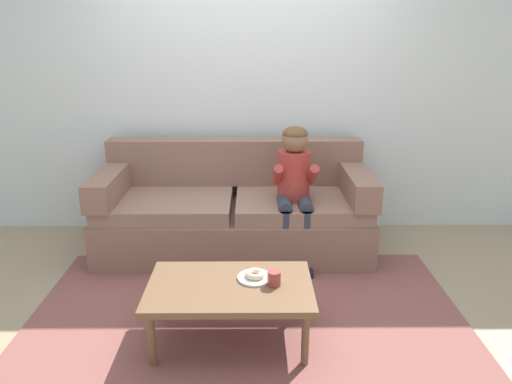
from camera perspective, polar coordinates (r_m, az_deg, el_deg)
The scene contains 10 objects.
ground at distance 3.40m, azimuth -1.06°, elevation -12.92°, with size 10.00×10.00×0.00m, color #9E896B.
wall_back at distance 4.31m, azimuth -0.97°, elevation 13.60°, with size 8.00×0.10×2.80m, color silver.
area_rug at distance 3.18m, azimuth -1.11°, elevation -15.18°, with size 2.86×1.85×0.01m, color brown.
couch at distance 4.01m, azimuth -2.64°, elevation -2.50°, with size 2.23×0.90×0.90m.
coffee_table at distance 2.83m, azimuth -3.18°, elevation -11.87°, with size 0.97×0.59×0.38m.
person_child at distance 3.72m, azimuth 4.71°, elevation 1.25°, with size 0.34×0.58×1.10m.
plate at distance 2.86m, azimuth -0.14°, elevation -10.37°, with size 0.21×0.21×0.01m, color white.
donut at distance 2.85m, azimuth -0.14°, elevation -9.93°, with size 0.12×0.12×0.04m, color beige.
mug at distance 2.78m, azimuth 2.21°, elevation -10.42°, with size 0.08×0.08×0.09m, color #993D38.
toy_controller at distance 3.40m, azimuth -10.87°, elevation -12.76°, with size 0.23×0.09×0.05m.
Camera 1 is at (0.04, -2.90, 1.78)m, focal length 32.93 mm.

